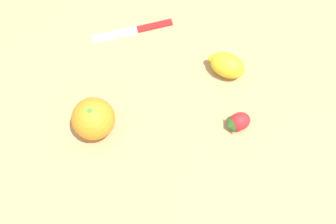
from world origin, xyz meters
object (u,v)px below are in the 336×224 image
at_px(strawberry, 238,122).
at_px(paring_knife, 135,30).
at_px(orange, 93,119).
at_px(lemon, 227,65).

relative_size(strawberry, paring_knife, 0.38).
relative_size(orange, paring_knife, 0.54).
height_order(strawberry, paring_knife, strawberry).
bearing_deg(strawberry, lemon, -106.97).
relative_size(orange, lemon, 0.99).
xyz_separation_m(orange, strawberry, (0.18, -0.23, -0.02)).
bearing_deg(lemon, orange, 152.37).
distance_m(orange, paring_knife, 0.25).
distance_m(orange, strawberry, 0.29).
xyz_separation_m(lemon, paring_knife, (-0.04, 0.23, -0.02)).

